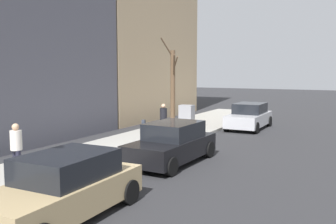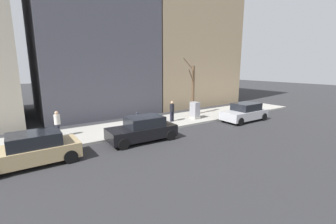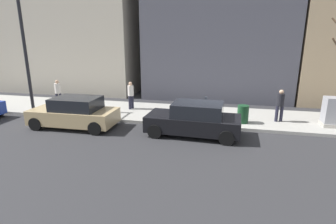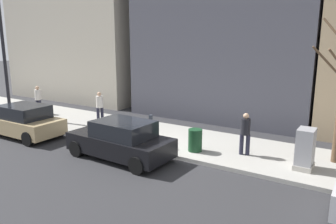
{
  "view_description": "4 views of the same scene",
  "coord_description": "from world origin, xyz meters",
  "px_view_note": "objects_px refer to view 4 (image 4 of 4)",
  "views": [
    {
      "loc": [
        -7.32,
        12.85,
        3.43
      ],
      "look_at": [
        0.18,
        -1.35,
        1.67
      ],
      "focal_mm": 40.0,
      "sensor_mm": 36.0,
      "label": 1
    },
    {
      "loc": [
        -12.97,
        6.85,
        4.52
      ],
      "look_at": [
        0.44,
        -2.31,
        1.24
      ],
      "focal_mm": 24.0,
      "sensor_mm": 36.0,
      "label": 2
    },
    {
      "loc": [
        -12.34,
        -0.77,
        4.22
      ],
      "look_at": [
        -0.49,
        1.95,
        0.87
      ],
      "focal_mm": 28.0,
      "sensor_mm": 36.0,
      "label": 3
    },
    {
      "loc": [
        -10.26,
        -7.43,
        4.56
      ],
      "look_at": [
        1.1,
        -0.2,
        1.55
      ],
      "focal_mm": 35.0,
      "sensor_mm": 36.0,
      "label": 4
    }
  ],
  "objects_px": {
    "trash_bin": "(195,140)",
    "pedestrian_midblock": "(100,105)",
    "pedestrian_far_corner": "(38,98)",
    "parking_meter": "(151,127)",
    "parked_car_black": "(121,140)",
    "parked_car_tan": "(23,121)",
    "pedestrian_near_meter": "(245,131)",
    "utility_box": "(305,149)"
  },
  "relations": [
    {
      "from": "trash_bin",
      "to": "pedestrian_midblock",
      "type": "xyz_separation_m",
      "value": [
        1.37,
        6.5,
        0.49
      ]
    },
    {
      "from": "parked_car_tan",
      "to": "pedestrian_midblock",
      "type": "xyz_separation_m",
      "value": [
        3.5,
        -1.64,
        0.35
      ]
    },
    {
      "from": "parking_meter",
      "to": "trash_bin",
      "type": "height_order",
      "value": "parking_meter"
    },
    {
      "from": "pedestrian_near_meter",
      "to": "pedestrian_midblock",
      "type": "xyz_separation_m",
      "value": [
        0.73,
        8.33,
        0.0
      ]
    },
    {
      "from": "trash_bin",
      "to": "pedestrian_midblock",
      "type": "bearing_deg",
      "value": 78.1
    },
    {
      "from": "parked_car_black",
      "to": "parking_meter",
      "type": "height_order",
      "value": "parked_car_black"
    },
    {
      "from": "parking_meter",
      "to": "trash_bin",
      "type": "distance_m",
      "value": 1.94
    },
    {
      "from": "parking_meter",
      "to": "pedestrian_near_meter",
      "type": "height_order",
      "value": "pedestrian_near_meter"
    },
    {
      "from": "parking_meter",
      "to": "utility_box",
      "type": "height_order",
      "value": "utility_box"
    },
    {
      "from": "trash_bin",
      "to": "pedestrian_far_corner",
      "type": "xyz_separation_m",
      "value": [
        1.02,
        11.24,
        0.49
      ]
    },
    {
      "from": "parked_car_tan",
      "to": "trash_bin",
      "type": "xyz_separation_m",
      "value": [
        2.13,
        -8.14,
        -0.14
      ]
    },
    {
      "from": "parked_car_black",
      "to": "pedestrian_far_corner",
      "type": "distance_m",
      "value": 9.49
    },
    {
      "from": "parked_car_black",
      "to": "parking_meter",
      "type": "distance_m",
      "value": 1.54
    },
    {
      "from": "pedestrian_midblock",
      "to": "utility_box",
      "type": "bearing_deg",
      "value": 103.41
    },
    {
      "from": "utility_box",
      "to": "pedestrian_near_meter",
      "type": "relative_size",
      "value": 0.86
    },
    {
      "from": "pedestrian_near_meter",
      "to": "utility_box",
      "type": "bearing_deg",
      "value": -18.32
    },
    {
      "from": "pedestrian_far_corner",
      "to": "parked_car_tan",
      "type": "bearing_deg",
      "value": 131.62
    },
    {
      "from": "parking_meter",
      "to": "pedestrian_far_corner",
      "type": "relative_size",
      "value": 0.81
    },
    {
      "from": "trash_bin",
      "to": "pedestrian_far_corner",
      "type": "relative_size",
      "value": 0.54
    },
    {
      "from": "parked_car_black",
      "to": "utility_box",
      "type": "height_order",
      "value": "utility_box"
    },
    {
      "from": "parked_car_black",
      "to": "pedestrian_far_corner",
      "type": "height_order",
      "value": "pedestrian_far_corner"
    },
    {
      "from": "pedestrian_midblock",
      "to": "parked_car_tan",
      "type": "bearing_deg",
      "value": -6.44
    },
    {
      "from": "parked_car_tan",
      "to": "utility_box",
      "type": "bearing_deg",
      "value": -79.29
    },
    {
      "from": "parked_car_tan",
      "to": "utility_box",
      "type": "xyz_separation_m",
      "value": [
        2.53,
        -12.19,
        0.11
      ]
    },
    {
      "from": "parked_car_black",
      "to": "trash_bin",
      "type": "relative_size",
      "value": 4.73
    },
    {
      "from": "utility_box",
      "to": "pedestrian_far_corner",
      "type": "bearing_deg",
      "value": 87.67
    },
    {
      "from": "trash_bin",
      "to": "pedestrian_midblock",
      "type": "distance_m",
      "value": 6.67
    },
    {
      "from": "parked_car_tan",
      "to": "pedestrian_midblock",
      "type": "height_order",
      "value": "pedestrian_midblock"
    },
    {
      "from": "parked_car_tan",
      "to": "trash_bin",
      "type": "height_order",
      "value": "parked_car_tan"
    },
    {
      "from": "parked_car_black",
      "to": "pedestrian_midblock",
      "type": "xyz_separation_m",
      "value": [
        3.3,
        4.28,
        0.35
      ]
    },
    {
      "from": "parked_car_black",
      "to": "parked_car_tan",
      "type": "height_order",
      "value": "same"
    },
    {
      "from": "trash_bin",
      "to": "pedestrian_near_meter",
      "type": "xyz_separation_m",
      "value": [
        0.64,
        -1.82,
        0.49
      ]
    },
    {
      "from": "parked_car_black",
      "to": "trash_bin",
      "type": "xyz_separation_m",
      "value": [
        1.93,
        -2.22,
        -0.14
      ]
    },
    {
      "from": "parking_meter",
      "to": "trash_bin",
      "type": "xyz_separation_m",
      "value": [
        0.45,
        -1.85,
        -0.38
      ]
    },
    {
      "from": "parked_car_tan",
      "to": "trash_bin",
      "type": "distance_m",
      "value": 8.42
    },
    {
      "from": "parked_car_tan",
      "to": "pedestrian_midblock",
      "type": "bearing_deg",
      "value": -26.09
    },
    {
      "from": "pedestrian_midblock",
      "to": "pedestrian_far_corner",
      "type": "relative_size",
      "value": 1.0
    },
    {
      "from": "parked_car_black",
      "to": "utility_box",
      "type": "xyz_separation_m",
      "value": [
        2.33,
        -6.28,
        0.11
      ]
    },
    {
      "from": "pedestrian_near_meter",
      "to": "pedestrian_far_corner",
      "type": "height_order",
      "value": "same"
    },
    {
      "from": "parked_car_tan",
      "to": "trash_bin",
      "type": "relative_size",
      "value": 4.7
    },
    {
      "from": "parked_car_tan",
      "to": "parking_meter",
      "type": "distance_m",
      "value": 6.52
    },
    {
      "from": "parking_meter",
      "to": "parked_car_black",
      "type": "bearing_deg",
      "value": 165.81
    }
  ]
}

